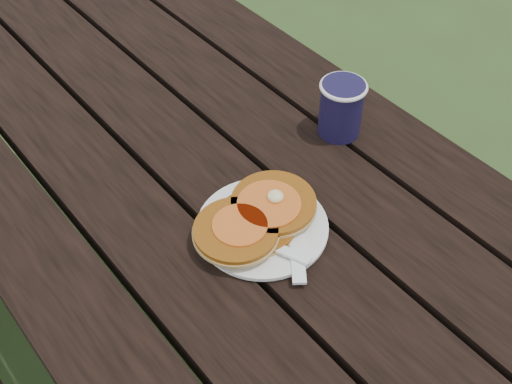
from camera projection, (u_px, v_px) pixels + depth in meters
ground at (210, 366)px, 1.65m from camera, size 60.00×60.00×0.00m
picnic_table at (202, 282)px, 1.38m from camera, size 1.36×1.80×0.75m
plate at (262, 227)px, 0.98m from camera, size 0.24×0.24×0.01m
pancake_stack at (256, 217)px, 0.97m from camera, size 0.21×0.14×0.04m
knife at (295, 234)px, 0.96m from camera, size 0.13×0.15×0.00m
fork at (276, 247)px, 0.93m from camera, size 0.09×0.16×0.01m
coffee_cup at (341, 106)px, 1.10m from camera, size 0.08×0.08×0.10m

